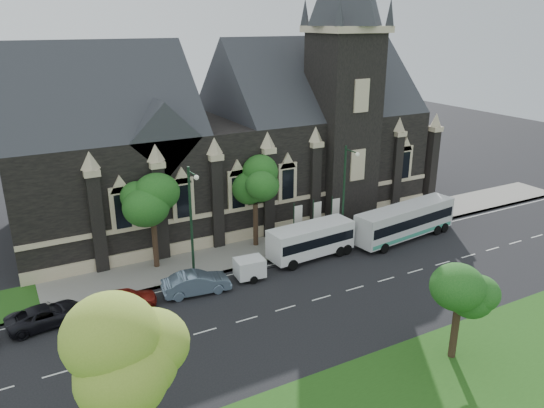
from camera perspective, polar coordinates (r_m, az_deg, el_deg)
ground at (r=37.25m, az=1.48°, el=-11.28°), size 160.00×160.00×0.00m
sidewalk at (r=44.74m, az=-4.63°, el=-5.70°), size 80.00×5.00×0.15m
museum at (r=52.23m, az=-3.91°, el=7.38°), size 40.00×17.70×29.90m
tree_park_near at (r=23.14m, az=-13.44°, el=-14.16°), size 4.42×4.42×8.56m
tree_park_east at (r=32.27m, az=19.81°, el=-8.32°), size 3.40×3.40×6.28m
tree_walk_right at (r=44.97m, az=-1.72°, el=2.34°), size 4.08×4.08×7.80m
tree_walk_left at (r=41.92m, az=-12.77°, el=0.45°), size 3.91×3.91×7.64m
street_lamp_near at (r=45.67m, az=7.98°, el=1.49°), size 0.36×1.88×9.00m
street_lamp_mid at (r=39.37m, az=-8.71°, el=-1.50°), size 0.36×1.88×9.00m
banner_flag_left at (r=46.10m, az=2.70°, el=-1.76°), size 0.90×0.10×4.00m
banner_flag_center at (r=47.10m, az=4.78°, el=-1.34°), size 0.90×0.10×4.00m
banner_flag_right at (r=48.17m, az=6.78°, el=-0.93°), size 0.90×0.10×4.00m
tour_coach at (r=49.12m, az=14.30°, el=-1.82°), size 11.07×3.64×3.17m
shuttle_bus at (r=44.04m, az=4.27°, el=-3.83°), size 7.64×3.05×2.90m
box_trailer at (r=40.69m, az=-2.44°, el=-6.93°), size 3.25×1.92×1.70m
sedan at (r=39.16m, az=-8.23°, el=-8.49°), size 5.13×2.28×1.63m
car_far_red at (r=38.30m, az=-15.65°, el=-9.91°), size 4.41×2.25×1.44m
car_far_black at (r=38.14m, az=-23.35°, el=-11.06°), size 5.20×2.86×1.38m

